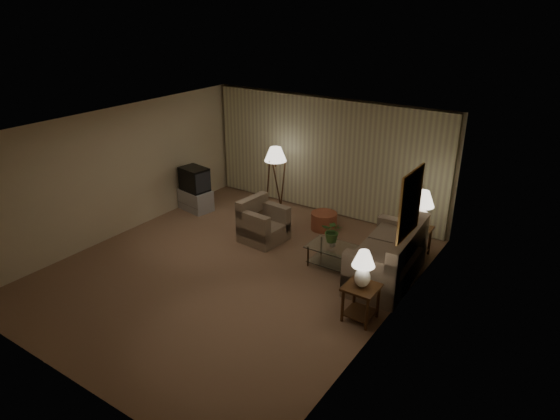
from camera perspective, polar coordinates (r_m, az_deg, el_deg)
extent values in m
plane|color=#816047|center=(9.47, -5.38, -6.78)|extent=(7.00, 7.00, 0.00)
cube|color=beige|center=(11.61, 5.36, 6.25)|extent=(6.00, 0.04, 2.70)
cube|color=beige|center=(10.93, -17.98, 4.11)|extent=(0.04, 7.00, 2.70)
cube|color=beige|center=(7.48, 12.42, -4.10)|extent=(0.04, 7.00, 2.70)
cube|color=white|center=(8.46, -6.06, 9.30)|extent=(6.00, 7.00, 0.04)
cube|color=beige|center=(11.55, 5.17, 6.15)|extent=(5.85, 0.12, 2.65)
cube|color=gold|center=(8.01, 14.69, 0.70)|extent=(0.03, 0.90, 1.10)
cube|color=#AA241F|center=(8.02, 14.52, 0.74)|extent=(0.02, 0.80, 1.00)
cube|color=gray|center=(9.20, 11.95, -6.60)|extent=(2.00, 1.18, 0.44)
cube|color=gray|center=(10.43, -1.87, -2.54)|extent=(0.97, 0.93, 0.37)
cube|color=#361C0E|center=(7.89, 9.31, -8.73)|extent=(0.51, 0.51, 0.04)
cube|color=#361C0E|center=(8.14, 9.10, -11.48)|extent=(0.44, 0.44, 0.02)
cylinder|color=#361C0E|center=(7.96, 7.16, -10.82)|extent=(0.05, 0.05, 0.56)
cylinder|color=#361C0E|center=(8.28, 8.49, -9.46)|extent=(0.05, 0.05, 0.56)
cylinder|color=#361C0E|center=(7.82, 9.90, -11.69)|extent=(0.05, 0.05, 0.56)
cylinder|color=#361C0E|center=(8.14, 11.14, -10.26)|extent=(0.05, 0.05, 0.56)
cube|color=#361C0E|center=(10.06, 15.69, -2.00)|extent=(0.46, 0.39, 0.04)
cube|color=#361C0E|center=(10.25, 15.41, -4.33)|extent=(0.39, 0.33, 0.02)
cylinder|color=#361C0E|center=(10.11, 14.27, -3.60)|extent=(0.05, 0.05, 0.56)
cylinder|color=#361C0E|center=(10.36, 14.84, -2.99)|extent=(0.05, 0.05, 0.56)
cylinder|color=#361C0E|center=(10.01, 16.21, -4.09)|extent=(0.05, 0.05, 0.56)
cylinder|color=#361C0E|center=(10.26, 16.73, -3.46)|extent=(0.05, 0.05, 0.56)
ellipsoid|color=white|center=(7.80, 9.39, -7.63)|extent=(0.25, 0.25, 0.31)
cylinder|color=white|center=(7.70, 9.49, -6.41)|extent=(0.03, 0.03, 0.07)
cone|color=beige|center=(7.63, 9.55, -5.48)|extent=(0.36, 0.36, 0.25)
ellipsoid|color=white|center=(9.97, 15.82, -0.90)|extent=(0.31, 0.31, 0.38)
cylinder|color=white|center=(9.88, 15.96, 0.34)|extent=(0.03, 0.03, 0.09)
cone|color=beige|center=(9.82, 16.07, 1.28)|extent=(0.44, 0.44, 0.31)
cube|color=silver|center=(9.34, 6.79, -4.42)|extent=(1.18, 0.64, 0.02)
cube|color=silver|center=(9.49, 6.70, -6.07)|extent=(1.10, 0.56, 0.01)
cylinder|color=#3F2E19|center=(9.46, 3.22, -5.33)|extent=(0.04, 0.04, 0.40)
cylinder|color=#3F2E19|center=(9.85, 4.73, -4.16)|extent=(0.04, 0.04, 0.40)
cylinder|color=#3F2E19|center=(9.05, 8.91, -7.03)|extent=(0.04, 0.04, 0.40)
cylinder|color=#3F2E19|center=(9.45, 10.24, -5.73)|extent=(0.04, 0.04, 0.40)
cube|color=#A0A0A2|center=(12.08, -9.60, 1.16)|extent=(0.94, 0.74, 0.50)
cube|color=black|center=(11.90, -9.76, 3.51)|extent=(0.79, 0.67, 0.55)
cylinder|color=#361C0E|center=(11.50, -0.52, 5.54)|extent=(0.04, 0.04, 0.23)
cone|color=beige|center=(11.44, -0.52, 6.41)|extent=(0.51, 0.51, 0.32)
cylinder|color=#AF543B|center=(10.98, 5.03, -1.24)|extent=(0.72, 0.72, 0.38)
imported|color=white|center=(9.37, 5.99, -3.78)|extent=(0.17, 0.17, 0.14)
imported|color=#4B7F38|center=(9.24, 6.07, -2.21)|extent=(0.46, 0.42, 0.43)
imported|color=olive|center=(9.16, 7.89, -4.97)|extent=(0.22, 0.26, 0.02)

